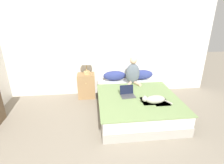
{
  "coord_description": "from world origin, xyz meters",
  "views": [
    {
      "loc": [
        -0.26,
        -1.35,
        2.12
      ],
      "look_at": [
        0.12,
        1.99,
        0.79
      ],
      "focal_mm": 28.0,
      "sensor_mm": 36.0,
      "label": 1
    }
  ],
  "objects_px": {
    "bed": "(136,102)",
    "pillow_far": "(142,75)",
    "laptop_open": "(128,94)",
    "nightstand": "(86,86)",
    "cat_tabby": "(154,99)",
    "pillow_near": "(115,76)",
    "table_lamp": "(86,61)",
    "person_sitting": "(133,72)"
  },
  "relations": [
    {
      "from": "bed",
      "to": "laptop_open",
      "type": "xyz_separation_m",
      "value": [
        -0.22,
        -0.08,
        0.27
      ]
    },
    {
      "from": "pillow_far",
      "to": "person_sitting",
      "type": "relative_size",
      "value": 0.88
    },
    {
      "from": "table_lamp",
      "to": "cat_tabby",
      "type": "bearing_deg",
      "value": -44.95
    },
    {
      "from": "person_sitting",
      "to": "laptop_open",
      "type": "bearing_deg",
      "value": -110.83
    },
    {
      "from": "pillow_near",
      "to": "person_sitting",
      "type": "bearing_deg",
      "value": -33.33
    },
    {
      "from": "nightstand",
      "to": "table_lamp",
      "type": "xyz_separation_m",
      "value": [
        0.03,
        0.0,
        0.67
      ]
    },
    {
      "from": "pillow_far",
      "to": "table_lamp",
      "type": "height_order",
      "value": "table_lamp"
    },
    {
      "from": "bed",
      "to": "pillow_near",
      "type": "relative_size",
      "value": 3.47
    },
    {
      "from": "cat_tabby",
      "to": "nightstand",
      "type": "height_order",
      "value": "nightstand"
    },
    {
      "from": "nightstand",
      "to": "laptop_open",
      "type": "bearing_deg",
      "value": -46.14
    },
    {
      "from": "cat_tabby",
      "to": "pillow_far",
      "type": "bearing_deg",
      "value": -94.54
    },
    {
      "from": "bed",
      "to": "laptop_open",
      "type": "relative_size",
      "value": 6.53
    },
    {
      "from": "nightstand",
      "to": "table_lamp",
      "type": "height_order",
      "value": "table_lamp"
    },
    {
      "from": "person_sitting",
      "to": "laptop_open",
      "type": "distance_m",
      "value": 0.79
    },
    {
      "from": "cat_tabby",
      "to": "table_lamp",
      "type": "xyz_separation_m",
      "value": [
        -1.35,
        1.34,
        0.47
      ]
    },
    {
      "from": "bed",
      "to": "cat_tabby",
      "type": "distance_m",
      "value": 0.62
    },
    {
      "from": "laptop_open",
      "to": "pillow_near",
      "type": "bearing_deg",
      "value": 93.82
    },
    {
      "from": "pillow_far",
      "to": "person_sitting",
      "type": "height_order",
      "value": "person_sitting"
    },
    {
      "from": "laptop_open",
      "to": "nightstand",
      "type": "height_order",
      "value": "laptop_open"
    },
    {
      "from": "bed",
      "to": "laptop_open",
      "type": "bearing_deg",
      "value": -159.41
    },
    {
      "from": "pillow_far",
      "to": "cat_tabby",
      "type": "distance_m",
      "value": 1.38
    },
    {
      "from": "cat_tabby",
      "to": "table_lamp",
      "type": "relative_size",
      "value": 1.27
    },
    {
      "from": "person_sitting",
      "to": "table_lamp",
      "type": "distance_m",
      "value": 1.21
    },
    {
      "from": "bed",
      "to": "nightstand",
      "type": "distance_m",
      "value": 1.43
    },
    {
      "from": "nightstand",
      "to": "cat_tabby",
      "type": "bearing_deg",
      "value": -44.4
    },
    {
      "from": "bed",
      "to": "laptop_open",
      "type": "height_order",
      "value": "laptop_open"
    },
    {
      "from": "nightstand",
      "to": "pillow_near",
      "type": "bearing_deg",
      "value": 2.55
    },
    {
      "from": "cat_tabby",
      "to": "laptop_open",
      "type": "bearing_deg",
      "value": -39.86
    },
    {
      "from": "bed",
      "to": "pillow_far",
      "type": "distance_m",
      "value": 1.03
    },
    {
      "from": "bed",
      "to": "nightstand",
      "type": "relative_size",
      "value": 3.25
    },
    {
      "from": "pillow_far",
      "to": "nightstand",
      "type": "distance_m",
      "value": 1.52
    },
    {
      "from": "pillow_near",
      "to": "table_lamp",
      "type": "bearing_deg",
      "value": -177.39
    },
    {
      "from": "bed",
      "to": "pillow_near",
      "type": "bearing_deg",
      "value": 112.42
    },
    {
      "from": "pillow_near",
      "to": "laptop_open",
      "type": "height_order",
      "value": "pillow_near"
    },
    {
      "from": "pillow_far",
      "to": "nightstand",
      "type": "relative_size",
      "value": 0.94
    },
    {
      "from": "pillow_near",
      "to": "person_sitting",
      "type": "height_order",
      "value": "person_sitting"
    },
    {
      "from": "pillow_near",
      "to": "nightstand",
      "type": "height_order",
      "value": "pillow_near"
    },
    {
      "from": "laptop_open",
      "to": "bed",
      "type": "bearing_deg",
      "value": 15.36
    },
    {
      "from": "pillow_far",
      "to": "table_lamp",
      "type": "distance_m",
      "value": 1.54
    },
    {
      "from": "bed",
      "to": "pillow_near",
      "type": "xyz_separation_m",
      "value": [
        -0.37,
        0.9,
        0.35
      ]
    },
    {
      "from": "pillow_far",
      "to": "person_sitting",
      "type": "xyz_separation_m",
      "value": [
        -0.32,
        -0.28,
        0.17
      ]
    },
    {
      "from": "pillow_far",
      "to": "person_sitting",
      "type": "bearing_deg",
      "value": -138.84
    }
  ]
}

